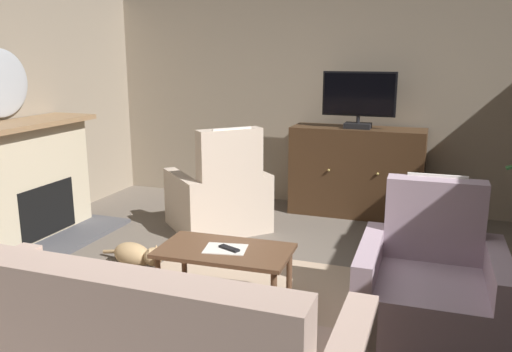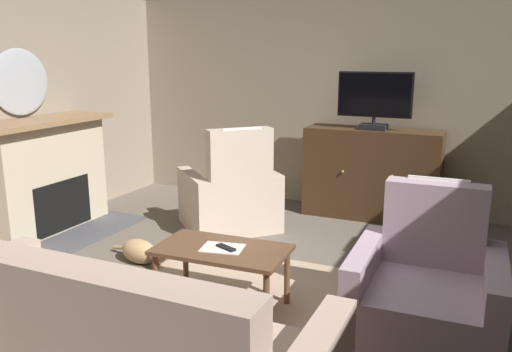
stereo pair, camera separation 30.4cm
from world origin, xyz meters
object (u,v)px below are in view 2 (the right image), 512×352
Objects in this scene: tv_cabinet at (372,175)px; cat at (143,252)px; folded_newspaper at (222,248)px; armchair_in_far_corner at (426,295)px; wall_mirror_oval at (20,82)px; tv_remote at (226,248)px; television at (375,99)px; coffee_table at (222,255)px; armchair_near_window at (231,198)px; fireplace at (48,180)px.

cat is (-1.57, -2.25, -0.38)m from tv_cabinet.
tv_cabinet reaches higher than folded_newspaper.
folded_newspaper is at bearing -173.90° from armchair_in_far_corner.
folded_newspaper is at bearing -15.52° from wall_mirror_oval.
wall_mirror_oval reaches higher than armchair_in_far_corner.
armchair_in_far_corner is (1.38, 0.16, -0.16)m from tv_remote.
television is at bearing 68.26° from folded_newspaper.
armchair_in_far_corner is (0.91, -2.49, -1.05)m from television.
armchair_in_far_corner is at bearing -4.71° from folded_newspaper.
tv_remote is at bearing -22.62° from cat.
tv_cabinet is 2.74m from folded_newspaper.
armchair_in_far_corner reaches higher than tv_remote.
folded_newspaper is 1.20m from cat.
armchair_near_window reaches higher than coffee_table.
cat is (1.40, -0.30, -0.46)m from fireplace.
coffee_table is 1.82m from armchair_near_window.
fireplace is at bearing -175.00° from tv_remote.
armchair_in_far_corner is (1.42, 0.15, -0.16)m from folded_newspaper.
television is at bearing 101.75° from tv_remote.
tv_remote is 1.24m from cat.
television is 2.83m from tv_remote.
fireplace reaches higher than cat.
coffee_table is 0.78× the size of armchair_near_window.
armchair_in_far_corner is at bearing -8.79° from fireplace.
coffee_table is at bearing -100.95° from tv_cabinet.
wall_mirror_oval reaches higher than armchair_near_window.
tv_cabinet is 2.74m from coffee_table.
tv_remote is (2.74, -0.76, -1.09)m from wall_mirror_oval.
tv_cabinet is 2.77m from cat.
tv_remote is at bearing -173.42° from armchair_in_far_corner.
armchair_in_far_corner is at bearing -6.79° from cat.
television is 0.64× the size of armchair_near_window.
armchair_near_window is (-2.19, 1.50, 0.03)m from armchair_in_far_corner.
folded_newspaper is (-0.51, -2.69, -0.02)m from tv_cabinet.
armchair_near_window is at bearing 137.84° from tv_remote.
television is at bearing 30.47° from wall_mirror_oval.
armchair_in_far_corner is 2.50m from cat.
fireplace is 1.02× the size of tv_cabinet.
folded_newspaper is (-0.51, -2.64, -0.89)m from television.
coffee_table is (2.45, -0.74, -0.16)m from fireplace.
fireplace is 5.15× the size of folded_newspaper.
coffee_table is at bearing -174.22° from armchair_in_far_corner.
cat is (-1.57, -2.19, -1.25)m from television.
fireplace reaches higher than armchair_near_window.
wall_mirror_oval is 1.00× the size of cat.
armchair_in_far_corner reaches higher than coffee_table.
television is (0.00, -0.05, 0.88)m from tv_cabinet.
fireplace is at bearing -146.76° from tv_cabinet.
fireplace is 1.03m from wall_mirror_oval.
fireplace is 3.60m from television.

